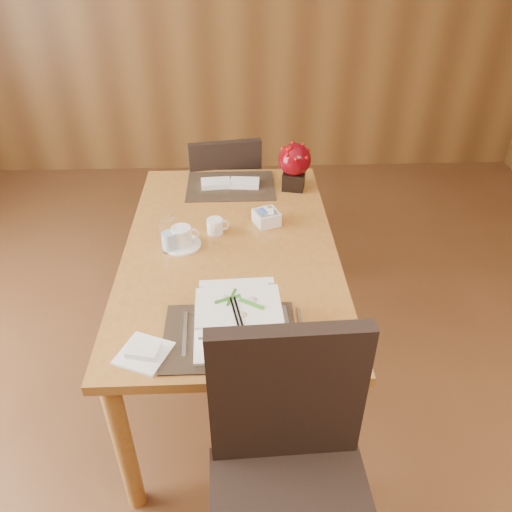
{
  "coord_description": "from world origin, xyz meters",
  "views": [
    {
      "loc": [
        0.04,
        -1.17,
        1.94
      ],
      "look_at": [
        0.1,
        0.35,
        0.87
      ],
      "focal_mm": 35.0,
      "sensor_mm": 36.0,
      "label": 1
    }
  ],
  "objects_px": {
    "sugar_caddy": "(267,218)",
    "berry_decor": "(295,164)",
    "near_chair": "(290,472)",
    "dining_table": "(231,264)",
    "soup_setting": "(239,319)",
    "far_chair": "(224,197)",
    "water_glass": "(169,234)",
    "coffee_cup": "(182,238)",
    "bread_plate": "(144,353)",
    "creamer_jug": "(215,226)"
  },
  "relations": [
    {
      "from": "water_glass",
      "to": "creamer_jug",
      "type": "relative_size",
      "value": 1.71
    },
    {
      "from": "dining_table",
      "to": "coffee_cup",
      "type": "xyz_separation_m",
      "value": [
        -0.2,
        0.01,
        0.14
      ]
    },
    {
      "from": "near_chair",
      "to": "berry_decor",
      "type": "bearing_deg",
      "value": 81.98
    },
    {
      "from": "soup_setting",
      "to": "far_chair",
      "type": "bearing_deg",
      "value": 90.73
    },
    {
      "from": "coffee_cup",
      "to": "sugar_caddy",
      "type": "distance_m",
      "value": 0.41
    },
    {
      "from": "berry_decor",
      "to": "creamer_jug",
      "type": "bearing_deg",
      "value": -133.49
    },
    {
      "from": "coffee_cup",
      "to": "near_chair",
      "type": "bearing_deg",
      "value": -68.44
    },
    {
      "from": "berry_decor",
      "to": "far_chair",
      "type": "distance_m",
      "value": 0.65
    },
    {
      "from": "soup_setting",
      "to": "water_glass",
      "type": "xyz_separation_m",
      "value": [
        -0.28,
        0.51,
        0.02
      ]
    },
    {
      "from": "dining_table",
      "to": "creamer_jug",
      "type": "relative_size",
      "value": 16.25
    },
    {
      "from": "water_glass",
      "to": "far_chair",
      "type": "distance_m",
      "value": 0.99
    },
    {
      "from": "water_glass",
      "to": "bread_plate",
      "type": "xyz_separation_m",
      "value": [
        -0.02,
        -0.6,
        -0.07
      ]
    },
    {
      "from": "coffee_cup",
      "to": "bread_plate",
      "type": "relative_size",
      "value": 1.05
    },
    {
      "from": "dining_table",
      "to": "sugar_caddy",
      "type": "xyz_separation_m",
      "value": [
        0.16,
        0.18,
        0.13
      ]
    },
    {
      "from": "dining_table",
      "to": "near_chair",
      "type": "xyz_separation_m",
      "value": [
        0.17,
        -0.95,
        -0.07
      ]
    },
    {
      "from": "water_glass",
      "to": "creamer_jug",
      "type": "distance_m",
      "value": 0.23
    },
    {
      "from": "coffee_cup",
      "to": "bread_plate",
      "type": "bearing_deg",
      "value": -96.68
    },
    {
      "from": "water_glass",
      "to": "near_chair",
      "type": "relative_size",
      "value": 0.15
    },
    {
      "from": "water_glass",
      "to": "berry_decor",
      "type": "xyz_separation_m",
      "value": [
        0.58,
        0.54,
        0.06
      ]
    },
    {
      "from": "near_chair",
      "to": "far_chair",
      "type": "xyz_separation_m",
      "value": [
        -0.22,
        1.84,
        -0.08
      ]
    },
    {
      "from": "soup_setting",
      "to": "water_glass",
      "type": "relative_size",
      "value": 2.0
    },
    {
      "from": "berry_decor",
      "to": "far_chair",
      "type": "relative_size",
      "value": 0.27
    },
    {
      "from": "soup_setting",
      "to": "far_chair",
      "type": "xyz_separation_m",
      "value": [
        -0.08,
        1.42,
        -0.3
      ]
    },
    {
      "from": "far_chair",
      "to": "near_chair",
      "type": "bearing_deg",
      "value": 87.73
    },
    {
      "from": "creamer_jug",
      "to": "sugar_caddy",
      "type": "distance_m",
      "value": 0.24
    },
    {
      "from": "dining_table",
      "to": "berry_decor",
      "type": "distance_m",
      "value": 0.66
    },
    {
      "from": "coffee_cup",
      "to": "creamer_jug",
      "type": "relative_size",
      "value": 1.73
    },
    {
      "from": "bread_plate",
      "to": "near_chair",
      "type": "xyz_separation_m",
      "value": [
        0.45,
        -0.33,
        -0.17
      ]
    },
    {
      "from": "dining_table",
      "to": "near_chair",
      "type": "height_order",
      "value": "near_chair"
    },
    {
      "from": "near_chair",
      "to": "far_chair",
      "type": "relative_size",
      "value": 1.15
    },
    {
      "from": "water_glass",
      "to": "near_chair",
      "type": "xyz_separation_m",
      "value": [
        0.43,
        -0.93,
        -0.25
      ]
    },
    {
      "from": "far_chair",
      "to": "bread_plate",
      "type": "bearing_deg",
      "value": 72.18
    },
    {
      "from": "soup_setting",
      "to": "sugar_caddy",
      "type": "bearing_deg",
      "value": 76.92
    },
    {
      "from": "berry_decor",
      "to": "bread_plate",
      "type": "relative_size",
      "value": 1.57
    },
    {
      "from": "coffee_cup",
      "to": "creamer_jug",
      "type": "distance_m",
      "value": 0.17
    },
    {
      "from": "coffee_cup",
      "to": "berry_decor",
      "type": "height_order",
      "value": "berry_decor"
    },
    {
      "from": "creamer_jug",
      "to": "bread_plate",
      "type": "height_order",
      "value": "creamer_jug"
    },
    {
      "from": "berry_decor",
      "to": "bread_plate",
      "type": "xyz_separation_m",
      "value": [
        -0.6,
        -1.14,
        -0.13
      ]
    },
    {
      "from": "dining_table",
      "to": "soup_setting",
      "type": "relative_size",
      "value": 4.76
    },
    {
      "from": "water_glass",
      "to": "bread_plate",
      "type": "distance_m",
      "value": 0.61
    },
    {
      "from": "soup_setting",
      "to": "coffee_cup",
      "type": "bearing_deg",
      "value": 111.36
    },
    {
      "from": "sugar_caddy",
      "to": "bread_plate",
      "type": "distance_m",
      "value": 0.91
    },
    {
      "from": "coffee_cup",
      "to": "sugar_caddy",
      "type": "height_order",
      "value": "coffee_cup"
    },
    {
      "from": "near_chair",
      "to": "water_glass",
      "type": "bearing_deg",
      "value": 112.51
    },
    {
      "from": "sugar_caddy",
      "to": "berry_decor",
      "type": "height_order",
      "value": "berry_decor"
    },
    {
      "from": "near_chair",
      "to": "sugar_caddy",
      "type": "bearing_deg",
      "value": 88.25
    },
    {
      "from": "water_glass",
      "to": "creamer_jug",
      "type": "height_order",
      "value": "water_glass"
    },
    {
      "from": "soup_setting",
      "to": "bread_plate",
      "type": "height_order",
      "value": "soup_setting"
    },
    {
      "from": "water_glass",
      "to": "far_chair",
      "type": "height_order",
      "value": "water_glass"
    },
    {
      "from": "dining_table",
      "to": "far_chair",
      "type": "bearing_deg",
      "value": 92.92
    }
  ]
}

